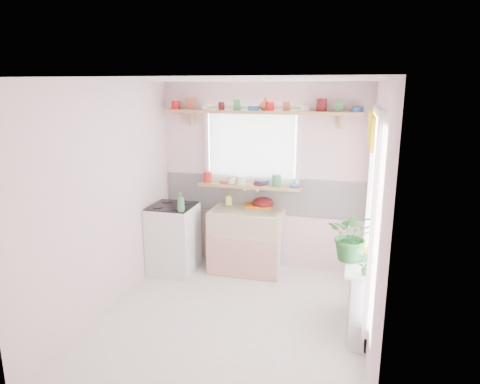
# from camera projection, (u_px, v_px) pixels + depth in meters

# --- Properties ---
(room) EXTENTS (3.20, 3.20, 3.20)m
(room) POSITION_uv_depth(u_px,v_px,m) (306.00, 182.00, 4.90)
(room) COLOR white
(room) RESTS_ON ground
(sink_unit) EXTENTS (0.95, 0.65, 1.11)m
(sink_unit) POSITION_uv_depth(u_px,v_px,m) (246.00, 240.00, 5.74)
(sink_unit) COLOR white
(sink_unit) RESTS_ON ground
(cooker) EXTENTS (0.58, 0.58, 0.93)m
(cooker) POSITION_uv_depth(u_px,v_px,m) (173.00, 238.00, 5.74)
(cooker) COLOR white
(cooker) RESTS_ON ground
(radiator_ledge) EXTENTS (0.22, 0.95, 0.78)m
(radiator_ledge) POSITION_uv_depth(u_px,v_px,m) (358.00, 293.00, 4.36)
(radiator_ledge) COLOR white
(radiator_ledge) RESTS_ON ground
(windowsill) EXTENTS (1.40, 0.22, 0.04)m
(windowsill) POSITION_uv_depth(u_px,v_px,m) (250.00, 186.00, 5.74)
(windowsill) COLOR tan
(windowsill) RESTS_ON room
(pine_shelf) EXTENTS (2.52, 0.24, 0.04)m
(pine_shelf) POSITION_uv_depth(u_px,v_px,m) (262.00, 112.00, 5.46)
(pine_shelf) COLOR tan
(pine_shelf) RESTS_ON room
(shelf_crockery) EXTENTS (2.47, 0.11, 0.12)m
(shelf_crockery) POSITION_uv_depth(u_px,v_px,m) (258.00, 106.00, 5.45)
(shelf_crockery) COLOR red
(shelf_crockery) RESTS_ON pine_shelf
(sill_crockery) EXTENTS (1.35, 0.11, 0.12)m
(sill_crockery) POSITION_uv_depth(u_px,v_px,m) (246.00, 180.00, 5.74)
(sill_crockery) COLOR red
(sill_crockery) RESTS_ON windowsill
(dish_tray) EXTENTS (0.40, 0.34, 0.04)m
(dish_tray) POSITION_uv_depth(u_px,v_px,m) (258.00, 206.00, 5.80)
(dish_tray) COLOR #CE6312
(dish_tray) RESTS_ON sink_unit
(colander) EXTENTS (0.30, 0.30, 0.13)m
(colander) POSITION_uv_depth(u_px,v_px,m) (263.00, 202.00, 5.77)
(colander) COLOR #5A0F12
(colander) RESTS_ON sink_unit
(jade_plant) EXTENTS (0.49, 0.44, 0.51)m
(jade_plant) POSITION_uv_depth(u_px,v_px,m) (353.00, 236.00, 4.16)
(jade_plant) COLOR #265F27
(jade_plant) RESTS_ON radiator_ledge
(fruit_bowl) EXTENTS (0.34, 0.34, 0.07)m
(fruit_bowl) POSITION_uv_depth(u_px,v_px,m) (364.00, 255.00, 4.24)
(fruit_bowl) COLOR silver
(fruit_bowl) RESTS_ON radiator_ledge
(herb_pot) EXTENTS (0.12, 0.09, 0.22)m
(herb_pot) POSITION_uv_depth(u_px,v_px,m) (365.00, 264.00, 3.86)
(herb_pot) COLOR #2F692A
(herb_pot) RESTS_ON radiator_ledge
(soap_bottle_sink) EXTENTS (0.10, 0.10, 0.18)m
(soap_bottle_sink) POSITION_uv_depth(u_px,v_px,m) (229.00, 198.00, 5.88)
(soap_bottle_sink) COLOR #CDDD62
(soap_bottle_sink) RESTS_ON sink_unit
(sill_cup) EXTENTS (0.16, 0.16, 0.10)m
(sill_cup) POSITION_uv_depth(u_px,v_px,m) (231.00, 181.00, 5.73)
(sill_cup) COLOR beige
(sill_cup) RESTS_ON windowsill
(sill_bowl) EXTENTS (0.27, 0.27, 0.07)m
(sill_bowl) POSITION_uv_depth(u_px,v_px,m) (262.00, 182.00, 5.75)
(sill_bowl) COLOR #324EA3
(sill_bowl) RESTS_ON windowsill
(shelf_vase) EXTENTS (0.17, 0.17, 0.17)m
(shelf_vase) POSITION_uv_depth(u_px,v_px,m) (265.00, 104.00, 5.48)
(shelf_vase) COLOR #B46537
(shelf_vase) RESTS_ON pine_shelf
(cooker_bottle) EXTENTS (0.10, 0.10, 0.24)m
(cooker_bottle) POSITION_uv_depth(u_px,v_px,m) (181.00, 202.00, 5.34)
(cooker_bottle) COLOR #42854E
(cooker_bottle) RESTS_ON cooker
(fruit) EXTENTS (0.20, 0.14, 0.10)m
(fruit) POSITION_uv_depth(u_px,v_px,m) (365.00, 250.00, 4.23)
(fruit) COLOR orange
(fruit) RESTS_ON fruit_bowl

